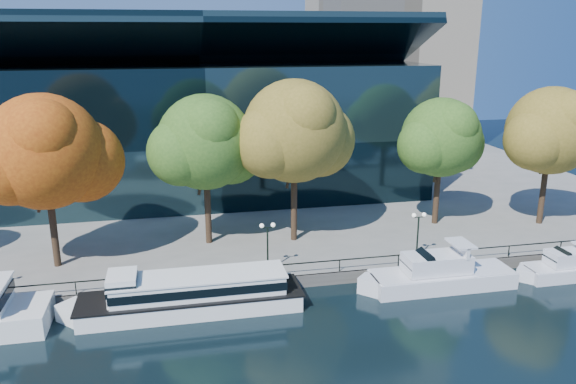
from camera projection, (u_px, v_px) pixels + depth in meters
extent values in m
plane|color=black|center=(286.00, 307.00, 41.10)|extent=(160.00, 160.00, 0.00)
cube|color=slate|center=(232.00, 178.00, 75.32)|extent=(90.00, 67.00, 1.00)
cube|color=#47443F|center=(279.00, 283.00, 43.83)|extent=(90.00, 0.25, 1.00)
cube|color=black|center=(278.00, 265.00, 43.62)|extent=(88.20, 0.08, 0.08)
cube|color=black|center=(278.00, 271.00, 43.76)|extent=(0.07, 0.07, 0.90)
cube|color=black|center=(201.00, 129.00, 68.24)|extent=(50.00, 24.00, 16.00)
cube|color=black|center=(200.00, 50.00, 61.87)|extent=(50.00, 17.14, 7.86)
cube|color=white|center=(192.00, 303.00, 40.44)|extent=(15.63, 3.79, 1.23)
cube|color=black|center=(191.00, 295.00, 40.26)|extent=(15.94, 3.87, 0.13)
cube|color=white|center=(78.00, 313.00, 38.90)|extent=(3.14, 3.14, 1.23)
cube|color=white|center=(199.00, 285.00, 40.18)|extent=(12.19, 3.11, 1.34)
cube|color=black|center=(199.00, 284.00, 40.16)|extent=(12.34, 3.19, 0.61)
cube|color=white|center=(198.00, 276.00, 39.98)|extent=(12.50, 3.26, 0.11)
cube|color=white|center=(123.00, 287.00, 39.06)|extent=(2.01, 2.66, 2.01)
cube|color=black|center=(122.00, 284.00, 38.99)|extent=(2.06, 2.73, 0.78)
cube|color=silver|center=(442.00, 279.00, 44.18)|extent=(11.36, 3.25, 1.30)
cube|color=silver|center=(373.00, 286.00, 43.07)|extent=(2.49, 2.49, 1.30)
cube|color=silver|center=(442.00, 272.00, 44.00)|extent=(11.14, 3.18, 0.09)
cube|color=silver|center=(436.00, 263.00, 43.67)|extent=(5.11, 2.43, 1.41)
cube|color=black|center=(419.00, 263.00, 43.35)|extent=(2.24, 2.34, 1.77)
cube|color=silver|center=(460.00, 249.00, 43.77)|extent=(0.27, 2.53, 0.87)
cube|color=silver|center=(461.00, 243.00, 43.65)|extent=(1.52, 2.53, 0.16)
cube|color=silver|center=(572.00, 271.00, 46.07)|extent=(8.03, 2.50, 1.07)
cube|color=silver|center=(528.00, 275.00, 45.28)|extent=(1.97, 1.97, 1.07)
cube|color=silver|center=(573.00, 264.00, 45.92)|extent=(7.87, 2.45, 0.07)
cube|color=silver|center=(569.00, 257.00, 45.66)|extent=(3.61, 1.87, 1.16)
cube|color=black|center=(558.00, 257.00, 45.43)|extent=(1.63, 1.80, 1.35)
cylinder|color=black|center=(53.00, 221.00, 44.91)|extent=(0.56, 0.56, 7.61)
cylinder|color=black|center=(56.00, 185.00, 44.38)|extent=(1.20, 1.83, 3.80)
cylinder|color=black|center=(43.00, 190.00, 43.80)|extent=(1.11, 1.25, 3.40)
sphere|color=#8E2E0B|center=(44.00, 152.00, 43.35)|extent=(9.04, 9.04, 9.04)
sphere|color=#8E2E0B|center=(82.00, 161.00, 45.42)|extent=(6.78, 6.78, 6.78)
sphere|color=#8E2E0B|center=(11.00, 164.00, 42.24)|extent=(6.33, 6.33, 6.33)
sphere|color=#8E2E0B|center=(43.00, 135.00, 41.30)|extent=(5.42, 5.42, 5.42)
cylinder|color=black|center=(208.00, 203.00, 50.02)|extent=(0.56, 0.56, 7.40)
cylinder|color=black|center=(212.00, 171.00, 49.50)|extent=(1.18, 1.79, 3.70)
cylinder|color=black|center=(202.00, 176.00, 48.93)|extent=(1.08, 1.23, 3.31)
sphere|color=#2D551A|center=(205.00, 142.00, 48.49)|extent=(8.32, 8.32, 8.32)
sphere|color=#2D551A|center=(230.00, 150.00, 50.40)|extent=(6.24, 6.24, 6.24)
sphere|color=#2D551A|center=(181.00, 152.00, 47.47)|extent=(5.82, 5.82, 5.82)
sphere|color=#2D551A|center=(211.00, 128.00, 46.61)|extent=(4.99, 4.99, 4.99)
cylinder|color=black|center=(294.00, 197.00, 50.65)|extent=(0.56, 0.56, 8.06)
cylinder|color=black|center=(299.00, 163.00, 50.07)|extent=(1.26, 1.92, 4.02)
cylinder|color=black|center=(290.00, 167.00, 49.50)|extent=(1.15, 1.31, 3.60)
sphere|color=brown|center=(294.00, 131.00, 48.99)|extent=(9.08, 9.08, 9.08)
sphere|color=brown|center=(318.00, 140.00, 51.07)|extent=(6.81, 6.81, 6.81)
sphere|color=brown|center=(271.00, 142.00, 47.88)|extent=(6.36, 6.36, 6.36)
sphere|color=brown|center=(304.00, 116.00, 46.93)|extent=(5.45, 5.45, 5.45)
cylinder|color=black|center=(437.00, 190.00, 55.27)|extent=(0.56, 0.56, 6.94)
cylinder|color=black|center=(443.00, 162.00, 54.81)|extent=(1.13, 1.69, 3.48)
cylinder|color=black|center=(436.00, 166.00, 54.23)|extent=(1.04, 1.17, 3.11)
sphere|color=#2D551A|center=(441.00, 137.00, 53.84)|extent=(7.63, 7.63, 7.63)
sphere|color=#2D551A|center=(454.00, 144.00, 55.60)|extent=(5.73, 5.73, 5.73)
sphere|color=#2D551A|center=(425.00, 146.00, 52.91)|extent=(5.34, 5.34, 5.34)
sphere|color=#2D551A|center=(453.00, 126.00, 52.11)|extent=(4.58, 4.58, 4.58)
cylinder|color=black|center=(544.00, 187.00, 55.17)|extent=(0.56, 0.56, 7.47)
cylinder|color=black|center=(551.00, 157.00, 54.65)|extent=(1.19, 1.80, 3.74)
cylinder|color=black|center=(545.00, 161.00, 54.08)|extent=(1.09, 1.24, 3.34)
sphere|color=brown|center=(551.00, 131.00, 53.63)|extent=(8.41, 8.41, 8.41)
sphere|color=brown|center=(562.00, 138.00, 55.56)|extent=(6.31, 6.31, 6.31)
sphere|color=brown|center=(536.00, 140.00, 52.60)|extent=(5.89, 5.89, 5.89)
sphere|color=brown|center=(569.00, 118.00, 51.73)|extent=(5.05, 5.05, 5.05)
cylinder|color=black|center=(268.00, 250.00, 44.45)|extent=(0.14, 0.14, 3.60)
cube|color=black|center=(267.00, 228.00, 43.94)|extent=(0.90, 0.06, 0.06)
sphere|color=white|center=(262.00, 226.00, 43.80)|extent=(0.36, 0.36, 0.36)
sphere|color=white|center=(273.00, 225.00, 43.97)|extent=(0.36, 0.36, 0.36)
cylinder|color=black|center=(417.00, 238.00, 46.95)|extent=(0.14, 0.14, 3.60)
cube|color=black|center=(419.00, 217.00, 46.44)|extent=(0.90, 0.06, 0.06)
sphere|color=white|center=(414.00, 215.00, 46.30)|extent=(0.36, 0.36, 0.36)
sphere|color=white|center=(424.00, 215.00, 46.48)|extent=(0.36, 0.36, 0.36)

